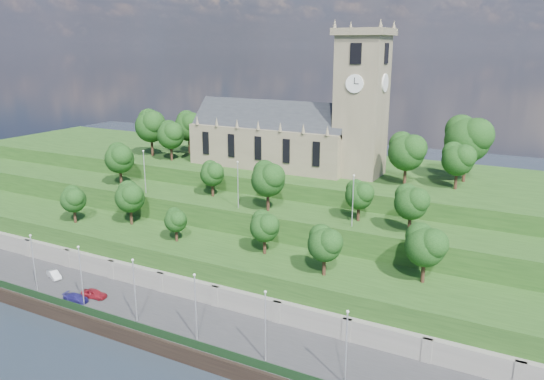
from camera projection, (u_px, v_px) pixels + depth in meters
The scene contains 17 objects.
ground at pixel (137, 346), 69.77m from camera, with size 320.00×320.00×0.00m, color #1B212B.
promenade at pixel (165, 320), 74.62m from camera, with size 160.00×12.00×2.00m, color #2D2D30.
quay_wall at pixel (136, 339), 69.44m from camera, with size 160.00×0.50×2.20m, color black.
fence at pixel (139, 327), 69.60m from camera, with size 160.00×0.10×1.20m, color #173319.
retaining_wall at pixel (190, 293), 79.31m from camera, with size 160.00×2.10×5.00m.
embankment_lower at pixel (213, 269), 84.06m from camera, with size 160.00×12.00×8.00m, color #1E4115.
embankment_upper at pixel (248, 236), 92.90m from camera, with size 160.00×10.00×12.00m, color #1E4115.
hilltop at pixel (299, 199), 110.40m from camera, with size 160.00×32.00×15.00m, color #1E4115.
church at pixel (295, 130), 102.67m from camera, with size 38.60×12.35×27.60m.
trees_lower at pixel (235, 219), 80.20m from camera, with size 65.30×9.02×7.97m.
trees_upper at pixel (245, 176), 88.96m from camera, with size 61.95×7.96×8.38m.
trees_hilltop at pixel (304, 135), 101.29m from camera, with size 71.90×16.73×11.70m.
lamp_posts_promenade at pixel (135, 286), 70.91m from camera, with size 60.36×0.36×9.12m.
lamp_posts_upper at pixel (238, 181), 87.55m from camera, with size 40.36×0.36×8.06m.
car_left at pixel (94, 294), 78.75m from camera, with size 1.59×3.94×1.34m, color maroon.
car_middle at pixel (54, 275), 85.45m from camera, with size 1.27×3.64×1.20m, color silver.
car_right at pixel (76, 298), 77.63m from camera, with size 1.60×3.94×1.14m, color navy.
Camera 1 is at (44.78, -46.29, 38.26)m, focal length 35.00 mm.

